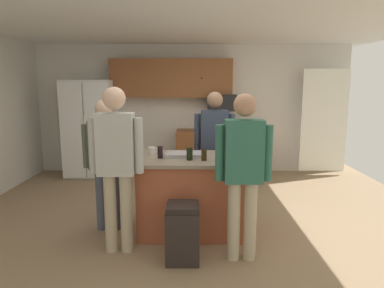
% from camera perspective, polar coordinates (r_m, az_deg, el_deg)
% --- Properties ---
extents(floor, '(7.04, 7.04, 0.00)m').
position_cam_1_polar(floor, '(4.70, -0.31, -12.73)').
color(floor, '#937A5B').
rests_on(floor, ground).
extents(ceiling, '(7.04, 7.04, 0.00)m').
position_cam_1_polar(ceiling, '(4.41, -0.35, 20.26)').
color(ceiling, white).
extents(back_wall, '(6.40, 0.10, 2.60)m').
position_cam_1_polar(back_wall, '(7.15, -0.07, 5.82)').
color(back_wall, silver).
rests_on(back_wall, ground).
extents(french_door_window_panel, '(0.90, 0.06, 2.00)m').
position_cam_1_polar(french_door_window_panel, '(7.24, 21.01, 3.62)').
color(french_door_window_panel, white).
rests_on(french_door_window_panel, ground).
extents(cabinet_run_upper, '(2.40, 0.38, 0.75)m').
position_cam_1_polar(cabinet_run_upper, '(6.95, -3.44, 10.84)').
color(cabinet_run_upper, brown).
extents(cabinet_run_lower, '(1.80, 0.63, 0.90)m').
position_cam_1_polar(cabinet_run_lower, '(6.97, 4.85, -1.38)').
color(cabinet_run_lower, brown).
rests_on(cabinet_run_lower, ground).
extents(refrigerator, '(0.94, 0.76, 1.89)m').
position_cam_1_polar(refrigerator, '(7.08, -16.53, 2.47)').
color(refrigerator, white).
rests_on(refrigerator, ground).
extents(microwave_over_range, '(0.56, 0.40, 0.32)m').
position_cam_1_polar(microwave_over_range, '(6.87, 4.96, 6.87)').
color(microwave_over_range, black).
extents(kitchen_island, '(1.40, 0.88, 0.94)m').
position_cam_1_polar(kitchen_island, '(4.25, -0.02, -8.33)').
color(kitchen_island, '#AD5638').
rests_on(kitchen_island, ground).
extents(person_guest_by_door, '(0.57, 0.23, 1.72)m').
position_cam_1_polar(person_guest_by_door, '(3.48, 8.52, -3.66)').
color(person_guest_by_door, tan).
rests_on(person_guest_by_door, ground).
extents(person_elder_center, '(0.57, 0.23, 1.78)m').
position_cam_1_polar(person_elder_center, '(3.69, -12.44, -2.35)').
color(person_elder_center, tan).
rests_on(person_elder_center, ground).
extents(person_guest_right, '(0.57, 0.22, 1.63)m').
position_cam_1_polar(person_guest_right, '(4.32, -14.05, -2.06)').
color(person_guest_right, '#4C5166').
rests_on(person_guest_right, ground).
extents(person_guest_left, '(0.57, 0.22, 1.70)m').
position_cam_1_polar(person_guest_left, '(4.87, 3.73, 0.18)').
color(person_guest_left, '#232D4C').
rests_on(person_guest_left, ground).
extents(glass_pilsner, '(0.06, 0.06, 0.14)m').
position_cam_1_polar(glass_pilsner, '(4.08, -5.30, -1.37)').
color(glass_pilsner, black).
rests_on(glass_pilsner, kitchen_island).
extents(tumbler_amber, '(0.06, 0.06, 0.13)m').
position_cam_1_polar(tumbler_amber, '(3.94, 2.01, -1.81)').
color(tumbler_amber, black).
rests_on(tumbler_amber, kitchen_island).
extents(glass_dark_ale, '(0.07, 0.07, 0.14)m').
position_cam_1_polar(glass_dark_ale, '(3.96, -0.44, -1.65)').
color(glass_dark_ale, black).
rests_on(glass_dark_ale, kitchen_island).
extents(mug_ceramic_white, '(0.13, 0.08, 0.09)m').
position_cam_1_polar(mug_ceramic_white, '(4.32, -6.69, -1.11)').
color(mug_ceramic_white, white).
rests_on(mug_ceramic_white, kitchen_island).
extents(mug_blue_stoneware, '(0.13, 0.08, 0.10)m').
position_cam_1_polar(mug_blue_stoneware, '(4.13, 5.69, -1.51)').
color(mug_blue_stoneware, '#4C6B99').
rests_on(mug_blue_stoneware, kitchen_island).
extents(serving_tray, '(0.44, 0.30, 0.04)m').
position_cam_1_polar(serving_tray, '(4.19, -1.30, -1.74)').
color(serving_tray, '#B7B7BC').
rests_on(serving_tray, kitchen_island).
extents(trash_bin, '(0.34, 0.34, 0.61)m').
position_cam_1_polar(trash_bin, '(3.64, -1.56, -14.49)').
color(trash_bin, black).
rests_on(trash_bin, ground).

